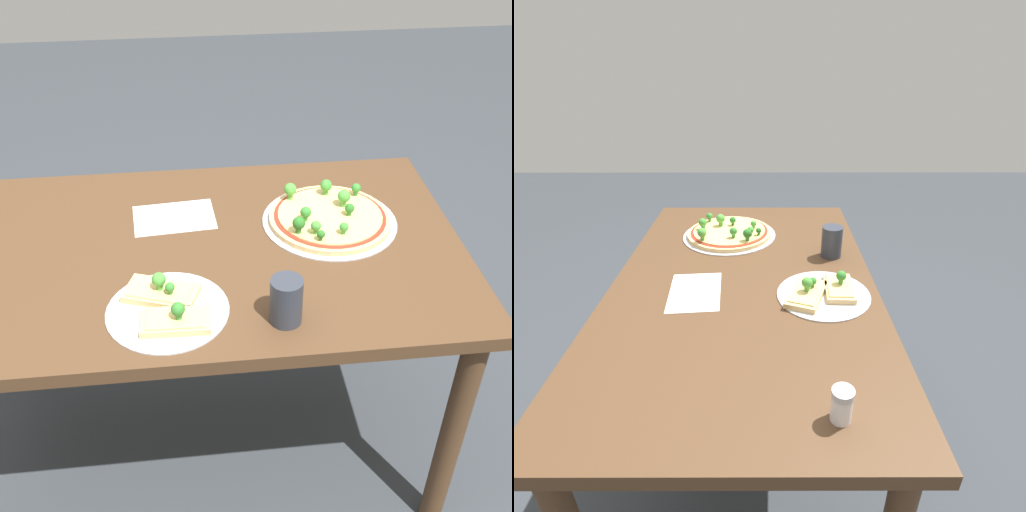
# 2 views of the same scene
# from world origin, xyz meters

# --- Properties ---
(ground_plane) EXTENTS (8.00, 8.00, 0.00)m
(ground_plane) POSITION_xyz_m (0.00, 0.00, 0.00)
(ground_plane) COLOR #33383D
(dining_table) EXTENTS (1.30, 0.81, 0.74)m
(dining_table) POSITION_xyz_m (0.00, 0.00, 0.65)
(dining_table) COLOR #4C331E
(dining_table) RESTS_ON ground_plane
(pizza_tray_whole) EXTENTS (0.35, 0.35, 0.07)m
(pizza_tray_whole) POSITION_xyz_m (0.33, 0.08, 0.76)
(pizza_tray_whole) COLOR #B7B7BC
(pizza_tray_whole) RESTS_ON dining_table
(pizza_tray_slice) EXTENTS (0.27, 0.27, 0.07)m
(pizza_tray_slice) POSITION_xyz_m (-0.09, -0.23, 0.76)
(pizza_tray_slice) COLOR #B7B7BC
(pizza_tray_slice) RESTS_ON dining_table
(drinking_cup) EXTENTS (0.07, 0.07, 0.11)m
(drinking_cup) POSITION_xyz_m (0.16, -0.29, 0.80)
(drinking_cup) COLOR #2D333D
(drinking_cup) RESTS_ON dining_table
(condiment_shaker) EXTENTS (0.04, 0.04, 0.07)m
(condiment_shaker) POSITION_xyz_m (-0.53, -0.22, 0.78)
(condiment_shaker) COLOR silver
(condiment_shaker) RESTS_ON dining_table
(paper_menu) EXTENTS (0.23, 0.17, 0.00)m
(paper_menu) POSITION_xyz_m (-0.07, 0.14, 0.74)
(paper_menu) COLOR white
(paper_menu) RESTS_ON dining_table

